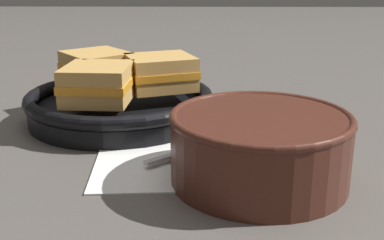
# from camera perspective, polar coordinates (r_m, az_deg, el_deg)

# --- Properties ---
(ground_plane) EXTENTS (4.00, 4.00, 0.00)m
(ground_plane) POSITION_cam_1_polar(r_m,az_deg,el_deg) (0.57, 1.53, -3.31)
(ground_plane) COLOR #56514C
(napkin) EXTENTS (0.23, 0.20, 0.00)m
(napkin) POSITION_cam_1_polar(r_m,az_deg,el_deg) (0.55, 0.35, -4.11)
(napkin) COLOR white
(napkin) RESTS_ON ground_plane
(soup_bowl) EXTENTS (0.18, 0.18, 0.07)m
(soup_bowl) POSITION_cam_1_polar(r_m,az_deg,el_deg) (0.48, 8.04, -2.73)
(soup_bowl) COLOR #4C2319
(soup_bowl) RESTS_ON ground_plane
(spoon) EXTENTS (0.13, 0.11, 0.01)m
(spoon) POSITION_cam_1_polar(r_m,az_deg,el_deg) (0.57, 3.28, -2.63)
(spoon) COLOR #B7B7BC
(spoon) RESTS_ON napkin
(skillet) EXTENTS (0.26, 0.35, 0.04)m
(skillet) POSITION_cam_1_polar(r_m,az_deg,el_deg) (0.68, -8.55, 1.87)
(skillet) COLOR black
(skillet) RESTS_ON ground_plane
(sandwich_near_left) EXTENTS (0.11, 0.11, 0.05)m
(sandwich_near_left) POSITION_cam_1_polar(r_m,az_deg,el_deg) (0.67, -3.75, 5.66)
(sandwich_near_left) COLOR tan
(sandwich_near_left) RESTS_ON skillet
(sandwich_near_right) EXTENTS (0.12, 0.12, 0.05)m
(sandwich_near_right) POSITION_cam_1_polar(r_m,az_deg,el_deg) (0.72, -11.21, 6.11)
(sandwich_near_right) COLOR tan
(sandwich_near_right) RESTS_ON skillet
(sandwich_far_left) EXTENTS (0.09, 0.09, 0.05)m
(sandwich_far_left) POSITION_cam_1_polar(r_m,az_deg,el_deg) (0.62, -11.08, 4.27)
(sandwich_far_left) COLOR tan
(sandwich_far_left) RESTS_ON skillet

